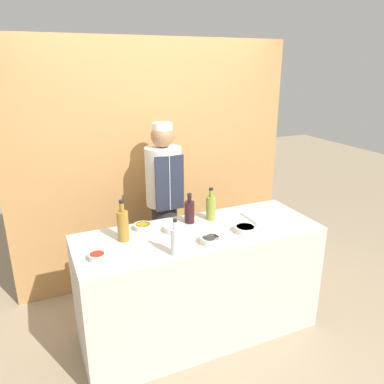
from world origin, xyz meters
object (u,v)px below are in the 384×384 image
object	(u,v)px
sauce_bowl_brown	(211,240)
bottle_wine	(190,211)
bottle_clear	(175,241)
cutting_board	(266,215)
bottle_oil	(211,207)
sauce_bowl_red	(97,256)
sauce_bowl_green	(245,229)
chef_center	(164,204)
bottle_vinegar	(123,225)
sauce_bowl_white	(174,228)
sauce_bowl_yellow	(143,226)

from	to	relation	value
sauce_bowl_brown	bottle_wine	bearing A→B (deg)	88.60
sauce_bowl_brown	bottle_clear	world-z (taller)	bottle_clear
cutting_board	bottle_oil	xyz separation A→B (m)	(-0.46, 0.14, 0.10)
bottle_clear	sauce_bowl_brown	bearing A→B (deg)	10.69
sauce_bowl_red	bottle_clear	xyz separation A→B (m)	(0.50, -0.15, 0.08)
sauce_bowl_green	sauce_bowl_red	size ratio (longest dim) A/B	1.44
bottle_oil	chef_center	bearing A→B (deg)	114.51
sauce_bowl_green	bottle_oil	distance (m)	0.37
bottle_wine	bottle_vinegar	distance (m)	0.58
chef_center	bottle_clear	bearing A→B (deg)	-105.53
sauce_bowl_white	sauce_bowl_green	bearing A→B (deg)	-24.69
sauce_bowl_green	bottle_oil	bearing A→B (deg)	111.52
bottle_vinegar	sauce_bowl_green	bearing A→B (deg)	-15.11
sauce_bowl_white	sauce_bowl_yellow	bearing A→B (deg)	146.37
bottle_vinegar	bottle_wine	bearing A→B (deg)	9.89
cutting_board	bottle_vinegar	xyz separation A→B (m)	(-1.22, 0.05, 0.11)
sauce_bowl_red	chef_center	size ratio (longest dim) A/B	0.07
bottle_oil	sauce_bowl_green	bearing A→B (deg)	-68.48
sauce_bowl_brown	chef_center	bearing A→B (deg)	91.98
sauce_bowl_green	bottle_clear	xyz separation A→B (m)	(-0.63, -0.12, 0.08)
sauce_bowl_brown	bottle_clear	size ratio (longest dim) A/B	0.59
sauce_bowl_green	cutting_board	world-z (taller)	sauce_bowl_green
sauce_bowl_white	cutting_board	distance (m)	0.83
sauce_bowl_yellow	sauce_bowl_brown	bearing A→B (deg)	-48.50
bottle_wine	bottle_clear	xyz separation A→B (m)	(-0.31, -0.46, 0.00)
sauce_bowl_brown	bottle_vinegar	size ratio (longest dim) A/B	0.49
bottle_vinegar	sauce_bowl_white	bearing A→B (deg)	-1.80
cutting_board	bottle_wine	distance (m)	0.67
sauce_bowl_red	chef_center	xyz separation A→B (m)	(0.77, 0.80, -0.03)
bottle_clear	chef_center	world-z (taller)	chef_center
sauce_bowl_green	sauce_bowl_yellow	xyz separation A→B (m)	(-0.71, 0.37, -0.00)
sauce_bowl_red	bottle_clear	world-z (taller)	bottle_clear
sauce_bowl_yellow	bottle_wine	world-z (taller)	bottle_wine
sauce_bowl_white	bottle_oil	bearing A→B (deg)	15.84
sauce_bowl_brown	bottle_vinegar	world-z (taller)	bottle_vinegar
sauce_bowl_green	sauce_bowl_white	distance (m)	0.55
sauce_bowl_brown	chef_center	xyz separation A→B (m)	(-0.03, 0.90, -0.03)
chef_center	sauce_bowl_red	bearing A→B (deg)	-133.67
sauce_bowl_white	bottle_clear	size ratio (longest dim) A/B	0.61
sauce_bowl_brown	bottle_wine	size ratio (longest dim) A/B	0.62
bottle_vinegar	bottle_clear	size ratio (longest dim) A/B	1.20
sauce_bowl_yellow	chef_center	size ratio (longest dim) A/B	0.09
sauce_bowl_white	cutting_board	size ratio (longest dim) A/B	0.46
cutting_board	sauce_bowl_green	bearing A→B (deg)	-149.76
cutting_board	sauce_bowl_red	bearing A→B (deg)	-173.83
bottle_wine	sauce_bowl_brown	bearing A→B (deg)	-91.40
bottle_vinegar	cutting_board	bearing A→B (deg)	-2.36
bottle_wine	chef_center	world-z (taller)	chef_center
sauce_bowl_red	chef_center	distance (m)	1.11
sauce_bowl_red	bottle_vinegar	bearing A→B (deg)	41.80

